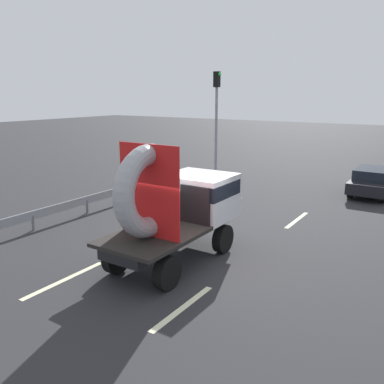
% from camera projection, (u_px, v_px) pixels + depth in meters
% --- Properties ---
extents(ground_plane, '(120.00, 120.00, 0.00)m').
position_uv_depth(ground_plane, '(186.00, 262.00, 11.50)').
color(ground_plane, '#28282B').
extents(flatbed_truck, '(2.02, 4.56, 3.52)m').
position_uv_depth(flatbed_truck, '(180.00, 203.00, 11.48)').
color(flatbed_truck, black).
rests_on(flatbed_truck, ground_plane).
extents(distant_sedan, '(1.70, 3.97, 1.30)m').
position_uv_depth(distant_sedan, '(373.00, 181.00, 19.09)').
color(distant_sedan, black).
rests_on(distant_sedan, ground_plane).
extents(traffic_light, '(0.42, 0.36, 6.02)m').
position_uv_depth(traffic_light, '(217.00, 108.00, 23.98)').
color(traffic_light, gray).
rests_on(traffic_light, ground_plane).
extents(guardrail, '(0.10, 10.10, 0.71)m').
position_uv_depth(guardrail, '(109.00, 194.00, 17.19)').
color(guardrail, gray).
rests_on(guardrail, ground_plane).
extents(lane_dash_left_near, '(0.16, 2.59, 0.01)m').
position_uv_depth(lane_dash_left_near, '(65.00, 280.00, 10.43)').
color(lane_dash_left_near, beige).
rests_on(lane_dash_left_near, ground_plane).
extents(lane_dash_left_far, '(0.16, 2.76, 0.01)m').
position_uv_depth(lane_dash_left_far, '(226.00, 204.00, 17.62)').
color(lane_dash_left_far, beige).
rests_on(lane_dash_left_far, ground_plane).
extents(lane_dash_right_near, '(0.16, 2.35, 0.01)m').
position_uv_depth(lane_dash_right_near, '(183.00, 308.00, 9.06)').
color(lane_dash_right_near, beige).
rests_on(lane_dash_right_near, ground_plane).
extents(lane_dash_right_far, '(0.16, 2.34, 0.01)m').
position_uv_depth(lane_dash_right_far, '(297.00, 220.00, 15.37)').
color(lane_dash_right_far, beige).
rests_on(lane_dash_right_far, ground_plane).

